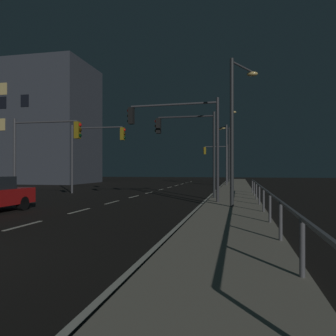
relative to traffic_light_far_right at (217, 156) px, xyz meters
name	(u,v)px	position (x,y,z in m)	size (l,w,h in m)	color
ground_plane	(136,196)	(-4.23, -21.55, -3.61)	(112.00, 112.00, 0.00)	black
sidewalk_right	(234,197)	(2.54, -21.55, -3.54)	(2.87, 77.00, 0.14)	#9E937F
lane_markings_center	(149,193)	(-4.23, -18.05, -3.61)	(0.14, 50.00, 0.01)	silver
lane_edge_line	(214,192)	(0.85, -16.55, -3.61)	(0.14, 53.00, 0.01)	silver
traffic_light_far_right	(217,156)	(0.00, 0.00, 0.00)	(3.26, 0.41, 4.96)	#2D3033
traffic_light_mid_left	(95,144)	(-8.09, -19.87, 0.20)	(4.51, 0.34, 5.37)	#4C4C51
traffic_light_far_left	(177,128)	(-0.54, -25.85, 0.53)	(5.26, 0.52, 5.59)	#38383D
traffic_light_overhead_east	(44,142)	(-8.19, -26.60, -0.14)	(4.34, 0.34, 4.88)	#4C4C51
traffic_light_near_left	(188,138)	(-0.29, -23.44, 0.24)	(3.84, 0.34, 5.27)	#2D3033
street_lamp_across_street	(236,117)	(2.71, -27.76, 0.76)	(1.37, 2.20, 6.93)	#2D3033
street_lamp_corner	(228,149)	(1.38, 3.12, 1.05)	(1.10, 1.59, 7.59)	#2D3033
street_lamp_mid_block	(225,148)	(1.32, -5.98, 0.64)	(1.30, 2.24, 6.71)	#4C4C51
street_lamp_far_end	(232,142)	(2.08, -6.67, 1.30)	(0.63, 1.52, 8.11)	#38383D
barrier_fence	(264,194)	(3.82, -29.69, -2.74)	(0.09, 22.80, 0.98)	#59595E
building_distant	(21,125)	(-26.88, -2.77, 4.41)	(20.02, 9.80, 16.04)	#3D424C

